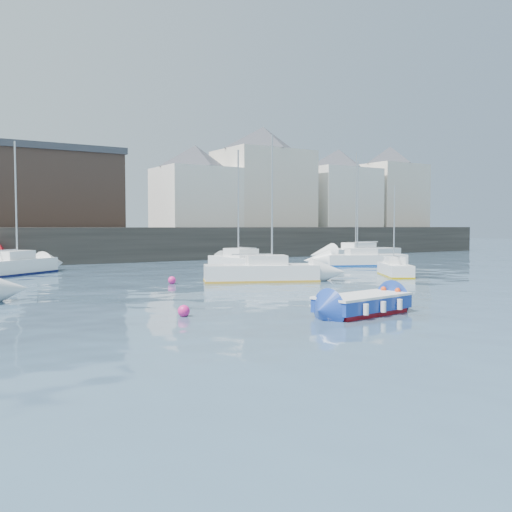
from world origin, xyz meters
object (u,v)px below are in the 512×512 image
sailboat_h (10,266)px  buoy_mid (382,297)px  sailboat_c (395,269)px  sailboat_g (361,253)px  buoy_far (172,284)px  sailboat_d (364,259)px  buoy_near (184,316)px  sailboat_b (262,272)px  sailboat_f (243,264)px  blue_dinghy (363,303)px

sailboat_h → buoy_mid: bearing=-60.3°
sailboat_c → sailboat_g: sailboat_g is taller
sailboat_c → buoy_far: bearing=167.5°
sailboat_h → buoy_far: bearing=-59.0°
buoy_mid → sailboat_d: bearing=49.1°
buoy_near → buoy_far: size_ratio=0.99×
sailboat_b → sailboat_c: 9.02m
sailboat_b → sailboat_f: 6.45m
sailboat_d → sailboat_h: 25.67m
blue_dinghy → sailboat_b: size_ratio=0.48×
sailboat_f → buoy_mid: sailboat_f is taller
sailboat_d → buoy_near: (-22.86, -15.47, -0.49)m
sailboat_b → sailboat_f: size_ratio=0.99×
blue_dinghy → buoy_mid: (4.21, 3.26, -0.39)m
sailboat_b → buoy_near: sailboat_b is taller
sailboat_d → buoy_near: sailboat_d is taller
sailboat_f → sailboat_h: 14.91m
sailboat_h → buoy_far: sailboat_h is taller
blue_dinghy → sailboat_f: (5.89, 17.96, 0.19)m
sailboat_c → buoy_near: bearing=-157.4°
sailboat_g → buoy_mid: bearing=-131.1°
sailboat_b → sailboat_f: sailboat_f is taller
blue_dinghy → sailboat_c: (12.40, 10.41, 0.04)m
sailboat_h → buoy_mid: sailboat_h is taller
sailboat_f → buoy_far: size_ratio=19.48×
buoy_mid → sailboat_h: bearing=119.7°
sailboat_g → buoy_mid: (-19.26, -22.11, -0.57)m
sailboat_f → blue_dinghy: bearing=-108.2°
blue_dinghy → buoy_near: bearing=151.7°
blue_dinghy → buoy_far: blue_dinghy is taller
blue_dinghy → buoy_far: 13.52m
blue_dinghy → buoy_mid: 5.34m
buoy_near → buoy_mid: bearing=1.7°
sailboat_b → buoy_near: 12.75m
buoy_mid → buoy_near: bearing=-178.3°
sailboat_f → buoy_far: sailboat_f is taller
sailboat_b → sailboat_h: (-11.20, 12.15, 0.02)m
sailboat_d → sailboat_h: sailboat_h is taller
sailboat_f → buoy_far: bearing=-147.9°
sailboat_c → sailboat_h: size_ratio=0.66×
blue_dinghy → sailboat_b: bearing=73.6°
sailboat_h → buoy_near: bearing=-84.1°
buoy_far → sailboat_h: bearing=121.0°
sailboat_b → sailboat_c: bearing=-10.0°
sailboat_c → buoy_mid: bearing=-138.9°
sailboat_b → buoy_far: (-4.80, 1.48, -0.53)m
blue_dinghy → sailboat_c: size_ratio=0.69×
sailboat_f → buoy_near: sailboat_f is taller
sailboat_b → buoy_far: bearing=162.8°
sailboat_g → sailboat_f: bearing=-157.1°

